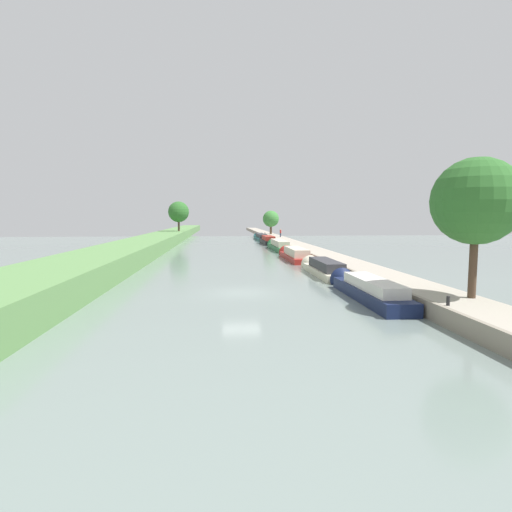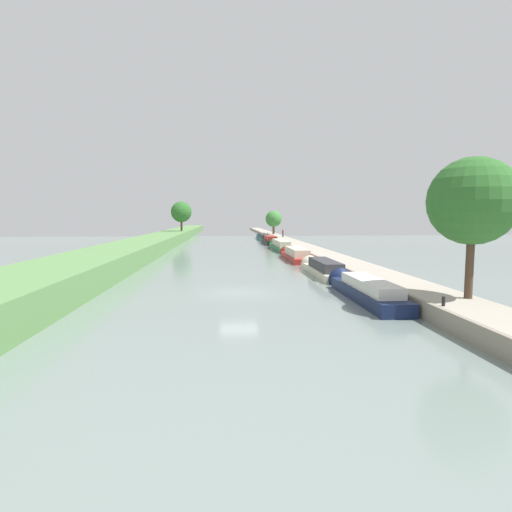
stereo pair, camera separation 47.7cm
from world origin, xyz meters
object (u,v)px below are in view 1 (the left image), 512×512
Objects in this scene: narrowboat_navy at (366,289)px; narrowboat_cream at (323,268)px; narrowboat_red at (294,255)px; person_walking at (281,233)px; narrowboat_green at (278,246)px; narrowboat_black at (268,240)px; mooring_bollard_far at (265,233)px; narrowboat_teal at (260,237)px; mooring_bollard_near at (448,301)px.

narrowboat_cream reaches higher than narrowboat_navy.
narrowboat_navy is at bearing -89.29° from narrowboat_red.
narrowboat_cream is 48.94m from person_walking.
narrowboat_red is 0.82× the size of narrowboat_green.
narrowboat_navy is at bearing -89.87° from narrowboat_green.
narrowboat_navy is 0.74× the size of narrowboat_green.
person_walking is (3.49, 59.35, 1.17)m from narrowboat_navy.
narrowboat_navy is 51.40m from narrowboat_black.
narrowboat_red is at bearing -92.27° from mooring_bollard_far.
narrowboat_cream is 54.46m from narrowboat_teal.
mooring_bollard_far is (1.78, 7.06, 0.51)m from narrowboat_teal.
mooring_bollard_far is (1.74, 34.55, 0.45)m from narrowboat_green.
narrowboat_teal reaches higher than narrowboat_navy.
narrowboat_black is at bearing 90.10° from narrowboat_cream.
narrowboat_black is at bearing 91.78° from mooring_bollard_near.
person_walking reaches higher than mooring_bollard_far.
narrowboat_cream is 61.54m from mooring_bollard_far.
narrowboat_green is 13.88m from narrowboat_black.
narrowboat_cream is 40.85m from narrowboat_black.
narrowboat_red is 25.75× the size of mooring_bollard_near.
narrowboat_red is 1.04× the size of narrowboat_black.
narrowboat_black reaches higher than narrowboat_red.
mooring_bollard_near is at bearing -86.22° from narrowboat_red.
person_walking is 3.69× the size of mooring_bollard_far.
narrowboat_green is at bearing -89.91° from narrowboat_teal.
narrowboat_red is 0.73× the size of narrowboat_teal.
narrowboat_navy is 6.45m from mooring_bollard_near.
narrowboat_cream is 16.87m from mooring_bollard_near.
narrowboat_cream is 0.73× the size of narrowboat_green.
narrowboat_teal is at bearing 89.78° from narrowboat_red.
narrowboat_teal is at bearing 89.95° from narrowboat_black.
narrowboat_teal is (-0.13, 65.01, 0.01)m from narrowboat_navy.
narrowboat_red is 41.88m from narrowboat_teal.
narrowboat_navy is 0.66× the size of narrowboat_teal.
person_walking reaches higher than mooring_bollard_near.
narrowboat_red is at bearing 93.78° from mooring_bollard_near.
narrowboat_teal is at bearing 90.11° from narrowboat_navy.
narrowboat_green is 0.89× the size of narrowboat_teal.
mooring_bollard_near is (1.72, -16.77, 0.54)m from narrowboat_cream.
narrowboat_teal is 35.24× the size of mooring_bollard_far.
person_walking is at bearing 65.47° from narrowboat_black.
narrowboat_black is (-0.14, 51.40, 0.06)m from narrowboat_navy.
mooring_bollard_near is 78.29m from mooring_bollard_far.
narrowboat_black reaches higher than narrowboat_navy.
mooring_bollard_far is (1.79, 20.67, 0.46)m from narrowboat_black.
narrowboat_red is at bearing 91.02° from narrowboat_cream.
narrowboat_green is at bearing -99.30° from person_walking.
narrowboat_teal is 7.30m from mooring_bollard_far.
narrowboat_cream is at bearing 90.34° from narrowboat_navy.
narrowboat_teal reaches higher than narrowboat_cream.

